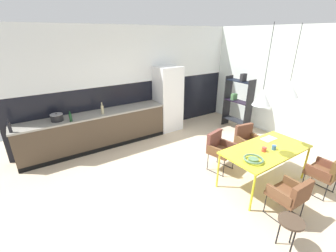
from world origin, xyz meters
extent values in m
plane|color=#C7B193|center=(0.00, 0.00, 0.00)|extent=(8.50, 8.50, 0.00)
cube|color=black|center=(0.00, 2.89, 0.73)|extent=(6.54, 0.12, 1.46)
cube|color=white|center=(0.00, 2.89, 2.19)|extent=(6.54, 0.12, 1.46)
cube|color=white|center=(3.21, 0.00, 1.46)|extent=(0.12, 5.89, 2.92)
cube|color=#47392B|center=(-1.33, 2.53, 0.43)|extent=(3.57, 0.60, 0.85)
cube|color=gray|center=(-1.33, 2.53, 0.87)|extent=(3.60, 0.63, 0.04)
cube|color=black|center=(-1.33, 2.22, 0.05)|extent=(3.57, 0.01, 0.10)
cube|color=silver|center=(0.82, 2.53, 0.93)|extent=(0.71, 0.60, 1.86)
cube|color=gold|center=(0.84, -0.74, 0.73)|extent=(1.71, 0.84, 0.03)
cylinder|color=gold|center=(0.02, -0.36, 0.36)|extent=(0.04, 0.04, 0.71)
cylinder|color=gold|center=(1.65, -0.36, 0.36)|extent=(0.04, 0.04, 0.71)
cylinder|color=yellow|center=(0.02, -1.12, 0.36)|extent=(0.04, 0.04, 0.71)
cylinder|color=gold|center=(1.65, -1.12, 0.36)|extent=(0.04, 0.04, 0.71)
cube|color=brown|center=(0.51, 0.03, 0.43)|extent=(0.57, 0.56, 0.06)
cube|color=brown|center=(0.46, 0.22, 0.64)|extent=(0.46, 0.18, 0.37)
cube|color=brown|center=(0.73, 0.08, 0.53)|extent=(0.15, 0.41, 0.14)
cube|color=brown|center=(0.30, -0.02, 0.53)|extent=(0.15, 0.41, 0.14)
cylinder|color=black|center=(0.75, -0.11, 0.20)|extent=(0.02, 0.02, 0.40)
cylinder|color=black|center=(0.36, -0.20, 0.20)|extent=(0.02, 0.02, 0.40)
cylinder|color=black|center=(0.66, 0.26, 0.20)|extent=(0.02, 0.02, 0.40)
cylinder|color=black|center=(0.27, 0.17, 0.20)|extent=(0.02, 0.02, 0.40)
cylinder|color=black|center=(0.71, 0.08, 0.01)|extent=(0.11, 0.41, 0.02)
cylinder|color=black|center=(0.32, -0.02, 0.01)|extent=(0.11, 0.41, 0.02)
cube|color=brown|center=(1.48, -1.49, 0.40)|extent=(0.50, 0.48, 0.06)
cube|color=brown|center=(1.26, -1.50, 0.50)|extent=(0.06, 0.42, 0.14)
cube|color=brown|center=(1.70, -1.48, 0.50)|extent=(0.06, 0.42, 0.14)
cylinder|color=black|center=(1.27, -1.30, 0.18)|extent=(0.02, 0.02, 0.37)
cylinder|color=black|center=(1.67, -1.29, 0.18)|extent=(0.02, 0.02, 0.37)
cylinder|color=black|center=(1.28, -1.68, 0.18)|extent=(0.02, 0.02, 0.37)
cylinder|color=black|center=(1.68, -1.67, 0.18)|extent=(0.02, 0.02, 0.37)
cylinder|color=black|center=(1.28, -1.49, 0.01)|extent=(0.03, 0.41, 0.02)
cylinder|color=black|center=(1.68, -1.48, 0.01)|extent=(0.03, 0.41, 0.02)
cube|color=brown|center=(1.32, -0.02, 0.41)|extent=(0.55, 0.53, 0.06)
cube|color=brown|center=(1.35, 0.17, 0.62)|extent=(0.46, 0.15, 0.37)
cube|color=brown|center=(1.53, -0.06, 0.51)|extent=(0.12, 0.42, 0.14)
cube|color=brown|center=(1.10, 0.01, 0.51)|extent=(0.12, 0.42, 0.14)
cylinder|color=black|center=(1.48, -0.24, 0.19)|extent=(0.02, 0.02, 0.38)
cylinder|color=black|center=(1.09, -0.18, 0.19)|extent=(0.02, 0.02, 0.38)
cylinder|color=black|center=(1.55, 0.13, 0.19)|extent=(0.02, 0.02, 0.38)
cylinder|color=black|center=(1.15, 0.20, 0.19)|extent=(0.02, 0.02, 0.38)
cylinder|color=black|center=(1.52, -0.06, 0.01)|extent=(0.08, 0.41, 0.02)
cylinder|color=black|center=(1.12, 0.01, 0.01)|extent=(0.08, 0.41, 0.02)
cube|color=brown|center=(0.38, -1.47, 0.39)|extent=(0.50, 0.48, 0.06)
cube|color=brown|center=(0.37, -1.67, 0.57)|extent=(0.46, 0.10, 0.30)
cube|color=brown|center=(0.16, -1.46, 0.49)|extent=(0.06, 0.42, 0.14)
cube|color=brown|center=(0.60, -1.47, 0.49)|extent=(0.06, 0.42, 0.14)
cylinder|color=black|center=(0.19, -1.27, 0.18)|extent=(0.02, 0.02, 0.36)
cylinder|color=black|center=(0.59, -1.28, 0.18)|extent=(0.02, 0.02, 0.36)
cylinder|color=black|center=(0.17, -1.65, 0.18)|extent=(0.02, 0.02, 0.36)
cylinder|color=black|center=(0.57, -1.66, 0.18)|extent=(0.02, 0.02, 0.36)
cylinder|color=black|center=(0.18, -1.46, 0.01)|extent=(0.03, 0.41, 0.02)
cylinder|color=black|center=(0.58, -1.47, 0.01)|extent=(0.03, 0.41, 0.02)
cylinder|color=#4C704C|center=(0.27, -0.88, 0.77)|extent=(0.16, 0.16, 0.05)
torus|color=#4E7252|center=(0.27, -0.88, 0.79)|extent=(0.33, 0.33, 0.04)
cube|color=white|center=(1.16, -0.52, 0.75)|extent=(0.15, 0.19, 0.01)
cube|color=white|center=(1.32, -0.52, 0.75)|extent=(0.15, 0.19, 0.01)
cube|color=beige|center=(1.24, -0.52, 0.76)|extent=(0.01, 0.19, 0.00)
cylinder|color=#335B93|center=(0.92, -0.83, 0.79)|extent=(0.08, 0.08, 0.09)
torus|color=#335B93|center=(0.97, -0.83, 0.79)|extent=(0.06, 0.01, 0.06)
cylinder|color=#B23D33|center=(0.70, -0.77, 0.79)|extent=(0.08, 0.08, 0.09)
torus|color=#B23D33|center=(0.76, -0.77, 0.79)|extent=(0.06, 0.01, 0.06)
cylinder|color=black|center=(-2.17, 2.50, 0.97)|extent=(0.26, 0.26, 0.15)
cylinder|color=gray|center=(-2.17, 2.50, 1.05)|extent=(0.27, 0.27, 0.01)
sphere|color=black|center=(-2.17, 2.50, 1.07)|extent=(0.02, 0.02, 0.02)
cylinder|color=#0F3319|center=(-1.92, 2.30, 0.99)|extent=(0.06, 0.06, 0.18)
cylinder|color=#0F3319|center=(-1.92, 2.30, 1.10)|extent=(0.03, 0.03, 0.05)
cylinder|color=black|center=(-3.05, 2.32, 1.00)|extent=(0.06, 0.06, 0.21)
cylinder|color=black|center=(-3.05, 2.32, 1.14)|extent=(0.02, 0.02, 0.08)
cylinder|color=tan|center=(-1.16, 2.41, 1.00)|extent=(0.07, 0.07, 0.20)
cylinder|color=tan|center=(-1.16, 2.41, 1.14)|extent=(0.03, 0.03, 0.09)
cylinder|color=#423326|center=(-0.14, -1.83, 0.45)|extent=(0.32, 0.32, 0.03)
cylinder|color=black|center=(-0.03, -1.83, 0.22)|extent=(0.02, 0.02, 0.44)
cylinder|color=black|center=(-0.20, -1.73, 0.22)|extent=(0.02, 0.02, 0.44)
cylinder|color=black|center=(-0.20, -1.93, 0.22)|extent=(0.02, 0.02, 0.44)
cube|color=black|center=(2.58, 1.83, 0.77)|extent=(0.30, 0.03, 1.55)
cube|color=black|center=(2.58, 1.01, 0.77)|extent=(0.30, 0.03, 1.55)
cube|color=black|center=(2.58, 1.42, 0.25)|extent=(0.30, 0.80, 0.02)
cube|color=black|center=(2.58, 1.42, 0.85)|extent=(0.30, 0.80, 0.02)
cube|color=#4C7F4C|center=(2.58, 1.58, 0.95)|extent=(0.18, 0.10, 0.18)
cube|color=black|center=(2.58, 1.42, 1.45)|extent=(0.30, 0.80, 0.02)
cube|color=#262628|center=(2.58, 1.33, 1.56)|extent=(0.18, 0.10, 0.21)
cylinder|color=black|center=(0.50, -0.70, 2.38)|extent=(0.01, 0.01, 0.98)
cone|color=silver|center=(0.50, -0.70, 1.76)|extent=(0.29, 0.29, 0.26)
cylinder|color=black|center=(1.18, -0.74, 2.41)|extent=(0.01, 0.01, 0.91)
cone|color=silver|center=(1.18, -0.74, 1.82)|extent=(0.35, 0.35, 0.27)
camera|label=1|loc=(-2.71, -2.80, 2.72)|focal=24.08mm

